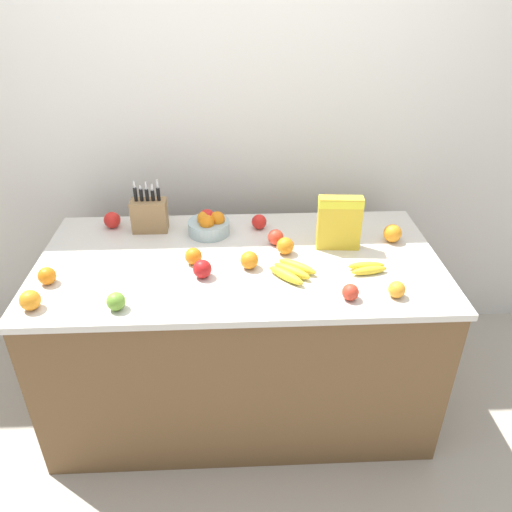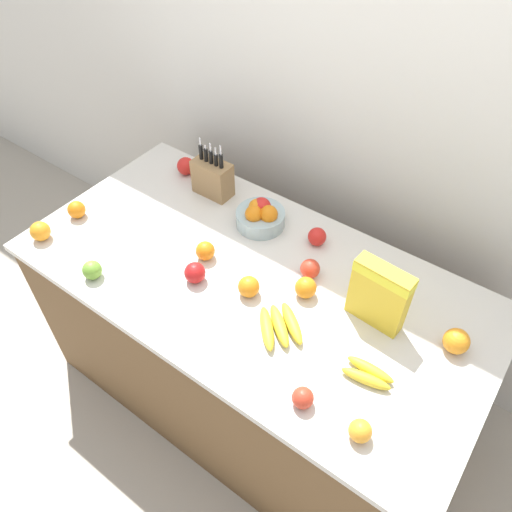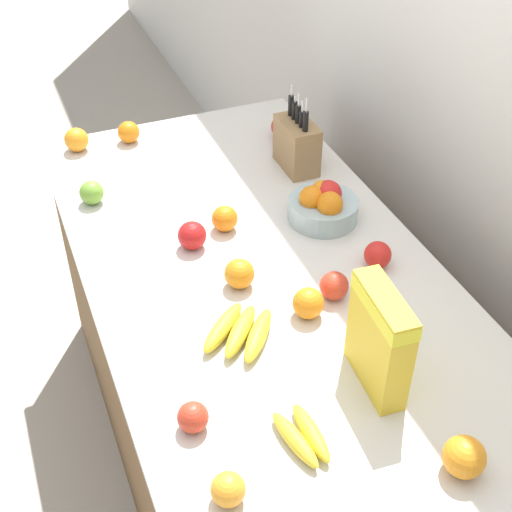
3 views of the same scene
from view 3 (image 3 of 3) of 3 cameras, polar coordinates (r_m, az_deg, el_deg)
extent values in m
plane|color=#B2A899|center=(2.58, 0.34, -16.01)|extent=(14.00, 14.00, 0.00)
cube|color=silver|center=(2.02, 19.06, 13.14)|extent=(9.00, 0.06, 2.60)
cube|color=brown|center=(2.25, 0.38, -9.82)|extent=(1.80, 0.90, 0.84)
cube|color=beige|center=(1.94, 0.43, -1.30)|extent=(1.83, 0.93, 0.03)
cube|color=#937047|center=(2.32, 3.28, 8.82)|extent=(0.17, 0.09, 0.16)
cylinder|color=black|center=(2.31, 2.81, 11.93)|extent=(0.02, 0.02, 0.07)
cube|color=silver|center=(2.29, 2.85, 13.08)|extent=(0.01, 0.00, 0.04)
cylinder|color=black|center=(2.29, 3.09, 11.54)|extent=(0.02, 0.02, 0.06)
cube|color=silver|center=(2.27, 3.13, 12.44)|extent=(0.01, 0.00, 0.02)
cylinder|color=black|center=(2.27, 3.39, 11.24)|extent=(0.02, 0.02, 0.06)
cube|color=silver|center=(2.25, 3.43, 12.36)|extent=(0.01, 0.00, 0.04)
cylinder|color=black|center=(2.25, 3.68, 10.85)|extent=(0.02, 0.02, 0.05)
cube|color=silver|center=(2.23, 3.73, 11.85)|extent=(0.01, 0.00, 0.04)
cylinder|color=black|center=(2.22, 3.99, 10.69)|extent=(0.02, 0.02, 0.06)
cube|color=silver|center=(2.20, 4.05, 11.94)|extent=(0.01, 0.00, 0.04)
cube|color=gold|center=(1.58, 9.84, -6.68)|extent=(0.20, 0.08, 0.26)
cube|color=yellow|center=(1.50, 10.27, -3.91)|extent=(0.21, 0.08, 0.04)
cylinder|color=#99B2B7|center=(2.11, 5.39, 3.71)|extent=(0.21, 0.21, 0.07)
sphere|color=orange|center=(2.05, 5.93, 4.12)|extent=(0.08, 0.08, 0.08)
sphere|color=red|center=(2.09, 5.78, 4.98)|extent=(0.08, 0.08, 0.08)
sphere|color=orange|center=(2.10, 5.34, 5.07)|extent=(0.07, 0.07, 0.07)
sphere|color=orange|center=(2.07, 4.46, 4.64)|extent=(0.07, 0.07, 0.07)
ellipsoid|color=yellow|center=(1.54, 4.42, -13.90)|extent=(0.16, 0.04, 0.04)
ellipsoid|color=yellow|center=(1.52, 3.13, -14.46)|extent=(0.17, 0.06, 0.04)
ellipsoid|color=yellow|center=(1.74, -2.66, -5.71)|extent=(0.16, 0.16, 0.04)
ellipsoid|color=yellow|center=(1.73, -1.26, -6.03)|extent=(0.17, 0.15, 0.04)
ellipsoid|color=yellow|center=(1.72, 0.17, -6.35)|extent=(0.17, 0.15, 0.04)
sphere|color=red|center=(1.99, -5.14, 1.65)|extent=(0.08, 0.08, 0.08)
sphere|color=red|center=(1.54, -5.07, -12.72)|extent=(0.07, 0.07, 0.07)
sphere|color=#6B9E33|center=(2.22, -13.02, 4.97)|extent=(0.07, 0.07, 0.07)
sphere|color=red|center=(1.83, 6.27, -2.38)|extent=(0.08, 0.08, 0.08)
sphere|color=red|center=(2.51, 2.16, 10.29)|extent=(0.08, 0.08, 0.08)
sphere|color=red|center=(1.95, 9.71, 0.10)|extent=(0.07, 0.07, 0.07)
sphere|color=orange|center=(1.44, -2.25, -18.15)|extent=(0.07, 0.07, 0.07)
sphere|color=orange|center=(2.52, -10.16, 9.73)|extent=(0.08, 0.08, 0.08)
sphere|color=orange|center=(1.52, 16.32, -15.17)|extent=(0.09, 0.09, 0.09)
sphere|color=orange|center=(1.77, 4.20, -3.78)|extent=(0.08, 0.08, 0.08)
sphere|color=orange|center=(2.51, -14.17, 9.01)|extent=(0.08, 0.08, 0.08)
sphere|color=orange|center=(1.86, -1.34, -1.42)|extent=(0.08, 0.08, 0.08)
sphere|color=orange|center=(2.05, -2.52, 3.01)|extent=(0.08, 0.08, 0.08)
camera|label=1|loc=(1.96, -70.37, 12.83)|focal=35.00mm
camera|label=2|loc=(0.78, -72.91, 29.88)|focal=35.00mm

